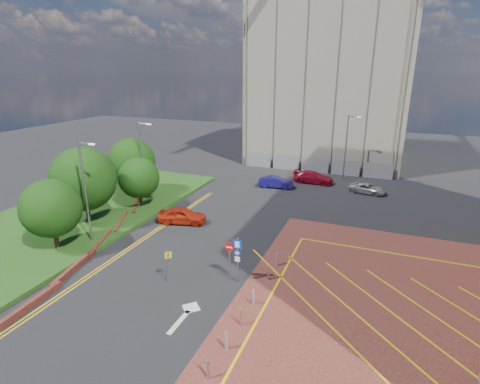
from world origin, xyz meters
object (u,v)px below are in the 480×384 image
Objects in this scene: tree_d at (132,162)px; car_silver_back at (367,188)px; sign_cluster at (234,255)px; car_red_back at (313,177)px; warning_sign at (167,263)px; lamp_back at (347,145)px; tree_b at (84,179)px; tree_c at (139,178)px; tree_a at (51,208)px; lamp_left_near at (86,188)px; lamp_left_far at (142,158)px; car_blue_back at (276,182)px; car_red_left at (182,215)px.

tree_d is 1.52× the size of car_silver_back.
sign_cluster is 0.80× the size of car_silver_back.
warning_sign is at bearing 171.74° from car_red_back.
lamp_back is 3.57× the size of warning_sign.
tree_b reaches higher than warning_sign.
tree_c is 0.61× the size of lamp_back.
tree_a is at bearing 148.69° from car_silver_back.
lamp_left_far is (-2.00, 10.00, 0.00)m from lamp_left_near.
tree_b reaches higher than tree_a.
tree_c is 1.53× the size of sign_cluster.
sign_cluster reaches higher than car_silver_back.
car_blue_back is at bearing 39.91° from lamp_left_far.
tree_a is at bearing 128.95° from car_red_left.
car_blue_back is (10.57, 11.61, -2.53)m from tree_c.
tree_c reaches higher than warning_sign.
warning_sign is 0.56× the size of car_blue_back.
lamp_left_far is 1.00× the size of lamp_back.
lamp_left_near is at bearing -82.31° from tree_c.
warning_sign is 0.52× the size of car_red_left.
lamp_left_far is 1.65× the size of car_red_back.
lamp_left_near reaches higher than sign_cluster.
sign_cluster is 20.91m from car_blue_back.
car_silver_back is (21.61, 11.40, -4.10)m from lamp_left_far.
tree_b reaches higher than car_blue_back.
tree_c reaches higher than car_silver_back.
lamp_left_far reaches higher than tree_c.
car_blue_back is 0.83× the size of car_red_back.
tree_d is at bearing 124.55° from car_silver_back.
tree_b is at bearing 135.75° from lamp_left_near.
car_red_left is 1.07× the size of car_blue_back.
car_blue_back is 1.01× the size of car_silver_back.
lamp_left_near is 1.85× the size of car_red_left.
tree_d is 11.76m from lamp_left_near.
tree_a is 0.68× the size of lamp_left_far.
tree_d is 1.51× the size of car_blue_back.
warning_sign is (9.76, -10.68, -1.76)m from tree_c.
car_blue_back is (13.57, 8.61, -3.21)m from tree_d.
sign_cluster is at bearing -146.46° from car_red_left.
tree_d is at bearing 97.13° from tree_b.
car_red_left is 18.87m from car_red_back.
warning_sign is at bearing -46.99° from tree_d.
lamp_left_near is 2.50× the size of sign_cluster.
tree_d reaches higher than sign_cluster.
car_red_left is (8.68, -4.69, -3.13)m from tree_d.
car_red_back is at bearing -139.09° from lamp_back.
lamp_left_far is (-0.92, 2.00, 1.47)m from tree_c.
tree_b is 0.84× the size of lamp_left_far.
sign_cluster is 23.49m from car_silver_back.
tree_c is 24.79m from car_silver_back.
lamp_left_near is at bearing 175.44° from sign_cluster.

